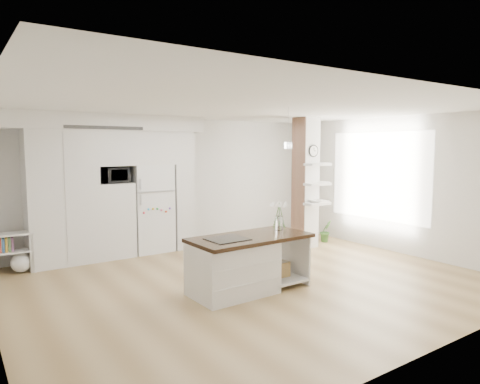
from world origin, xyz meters
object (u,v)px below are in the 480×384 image
object	(u,v)px
refrigerator	(151,208)
floor_plant_a	(326,231)
bookshelf	(17,255)
kitchen_island	(239,264)

from	to	relation	value
refrigerator	floor_plant_a	xyz separation A→B (m)	(3.52, -1.40, -0.63)
bookshelf	kitchen_island	bearing A→B (deg)	-46.27
bookshelf	floor_plant_a	world-z (taller)	bookshelf
refrigerator	kitchen_island	xyz separation A→B (m)	(0.07, -3.08, -0.45)
bookshelf	floor_plant_a	xyz separation A→B (m)	(5.97, -1.22, -0.05)
floor_plant_a	kitchen_island	bearing A→B (deg)	-154.13
bookshelf	floor_plant_a	size ratio (longest dim) A/B	1.39
kitchen_island	floor_plant_a	distance (m)	3.84
kitchen_island	bookshelf	distance (m)	3.84
floor_plant_a	refrigerator	bearing A→B (deg)	158.30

